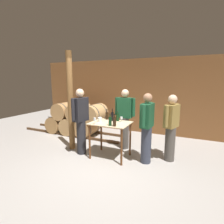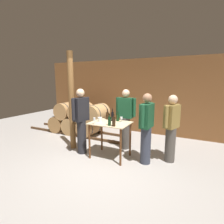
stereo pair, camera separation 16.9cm
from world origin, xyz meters
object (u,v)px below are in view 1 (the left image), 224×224
at_px(wine_bottle_far_right, 115,121).
at_px(person_host, 171,127).
at_px(person_visitor_bearded, 125,118).
at_px(ice_bucket, 100,120).
at_px(wine_bottle_far_left, 107,116).
at_px(wine_bottle_left, 112,116).
at_px(wooden_post, 70,102).
at_px(person_visitor_near_door, 81,120).
at_px(person_visitor_with_scarf, 147,127).
at_px(wine_glass_near_left, 95,120).
at_px(wine_glass_near_center, 121,118).
at_px(wine_bottle_center, 118,117).
at_px(wine_bottle_right, 110,121).

relative_size(wine_bottle_far_right, person_host, 0.18).
xyz_separation_m(person_host, person_visitor_bearded, (-1.27, 0.27, 0.05)).
height_order(ice_bucket, person_visitor_bearded, person_visitor_bearded).
bearing_deg(wine_bottle_far_left, wine_bottle_left, -26.41).
distance_m(wooden_post, person_visitor_bearded, 1.57).
height_order(ice_bucket, person_visitor_near_door, person_visitor_near_door).
bearing_deg(person_visitor_with_scarf, person_visitor_near_door, -173.40).
height_order(wine_bottle_far_right, wine_glass_near_left, wine_bottle_far_right).
relative_size(wine_bottle_far_right, wine_glass_near_left, 1.79).
bearing_deg(wine_glass_near_center, person_visitor_near_door, -164.32).
bearing_deg(wine_bottle_far_left, wine_bottle_center, -9.73).
distance_m(wine_glass_near_center, person_visitor_near_door, 1.07).
bearing_deg(wine_bottle_far_right, person_visitor_with_scarf, 27.90).
xyz_separation_m(wine_bottle_center, wine_glass_near_center, (0.13, -0.06, -0.00)).
bearing_deg(wooden_post, wine_bottle_center, 7.56).
height_order(wine_bottle_right, person_visitor_with_scarf, person_visitor_with_scarf).
bearing_deg(wine_bottle_center, wooden_post, -172.44).
bearing_deg(person_visitor_bearded, ice_bucket, -117.61).
distance_m(wine_glass_near_left, person_host, 1.82).
height_order(wine_bottle_far_right, person_visitor_bearded, person_visitor_bearded).
xyz_separation_m(ice_bucket, person_visitor_with_scarf, (1.17, 0.12, -0.09)).
distance_m(wine_bottle_left, wine_glass_near_center, 0.26).
bearing_deg(wine_bottle_right, wine_bottle_far_left, 122.67).
relative_size(wine_glass_near_center, person_visitor_with_scarf, 0.08).
bearing_deg(ice_bucket, wine_bottle_far_left, 83.10).
distance_m(wooden_post, wine_glass_near_center, 1.51).
distance_m(wine_glass_near_center, person_visitor_bearded, 0.56).
xyz_separation_m(wine_glass_near_center, person_visitor_bearded, (-0.11, 0.54, -0.10)).
height_order(wine_bottle_right, wine_glass_near_center, wine_bottle_right).
bearing_deg(ice_bucket, person_host, 15.83).
relative_size(wine_bottle_far_left, wine_glass_near_left, 1.78).
height_order(wine_bottle_right, ice_bucket, wine_bottle_right).
distance_m(wine_bottle_left, person_visitor_bearded, 0.56).
distance_m(wine_bottle_far_left, ice_bucket, 0.33).
distance_m(wine_bottle_far_right, person_host, 1.37).
bearing_deg(person_visitor_with_scarf, wine_glass_near_center, 172.16).
relative_size(wine_glass_near_left, person_visitor_with_scarf, 0.10).
height_order(wine_bottle_left, person_host, person_host).
height_order(wine_bottle_far_left, ice_bucket, wine_bottle_far_left).
distance_m(wooden_post, wine_bottle_center, 1.39).
bearing_deg(wooden_post, wine_glass_near_left, -20.51).
bearing_deg(ice_bucket, person_visitor_with_scarf, 5.70).
relative_size(wine_bottle_right, wine_glass_near_center, 2.08).
bearing_deg(wine_glass_near_left, wine_bottle_far_right, 4.60).
xyz_separation_m(wooden_post, wine_bottle_center, (1.33, 0.18, -0.35)).
bearing_deg(person_visitor_near_door, wooden_post, 158.85).
xyz_separation_m(wine_bottle_left, wine_bottle_center, (0.13, 0.04, -0.03)).
bearing_deg(wine_glass_near_center, wine_bottle_right, -104.13).
relative_size(wine_bottle_center, person_visitor_near_door, 0.15).
xyz_separation_m(wooden_post, wine_glass_near_left, (0.97, -0.36, -0.33)).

